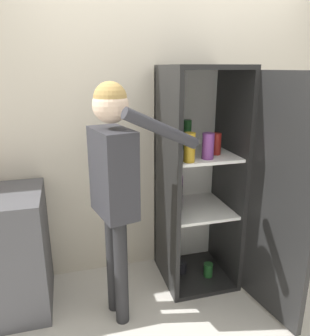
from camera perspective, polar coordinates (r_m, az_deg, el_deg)
name	(u,v)px	position (r m, az deg, el deg)	size (l,w,h in m)	color
ground_plane	(207,328)	(2.65, 9.04, -25.80)	(12.00, 12.00, 0.00)	beige
wall_back	(168,129)	(2.91, 2.29, 6.78)	(7.00, 0.06, 2.55)	beige
refrigerator	(211,182)	(2.68, 9.74, -2.50)	(0.72, 1.20, 1.82)	black
person	(114,173)	(2.19, -7.08, -0.93)	(0.71, 0.49, 1.72)	#262628
counter	(4,254)	(2.76, -24.78, -13.37)	(0.62, 0.62, 0.94)	#4C4C51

